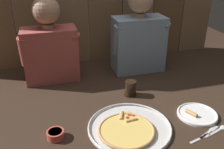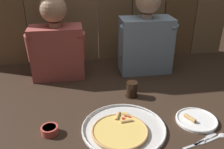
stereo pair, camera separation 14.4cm
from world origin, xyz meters
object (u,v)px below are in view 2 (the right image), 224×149
(pizza_tray, at_px, (122,129))
(dipping_bowl, at_px, (50,130))
(dinner_plate, at_px, (196,120))
(diner_right, at_px, (146,35))
(drinking_glass, at_px, (132,89))
(diner_left, at_px, (56,41))

(pizza_tray, height_order, dipping_bowl, dipping_bowl)
(pizza_tray, xyz_separation_m, dipping_bowl, (-0.36, 0.03, 0.01))
(dinner_plate, distance_m, diner_right, 0.73)
(dinner_plate, distance_m, dipping_bowl, 0.77)
(dinner_plate, relative_size, drinking_glass, 2.26)
(pizza_tray, bearing_deg, dinner_plate, 1.94)
(pizza_tray, distance_m, drinking_glass, 0.35)
(pizza_tray, distance_m, diner_right, 0.80)
(diner_left, bearing_deg, diner_right, -0.02)
(pizza_tray, distance_m, dipping_bowl, 0.37)
(drinking_glass, distance_m, diner_right, 0.47)
(pizza_tray, relative_size, diner_left, 0.74)
(pizza_tray, relative_size, drinking_glass, 4.44)
(dinner_plate, bearing_deg, pizza_tray, -178.06)
(dinner_plate, distance_m, diner_left, 1.04)
(drinking_glass, bearing_deg, diner_right, 63.36)
(dinner_plate, relative_size, diner_left, 0.38)
(drinking_glass, relative_size, dipping_bowl, 1.15)
(dinner_plate, distance_m, drinking_glass, 0.42)
(dipping_bowl, bearing_deg, pizza_tray, -4.99)
(pizza_tray, relative_size, dipping_bowl, 5.09)
(diner_left, bearing_deg, dipping_bowl, -92.43)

